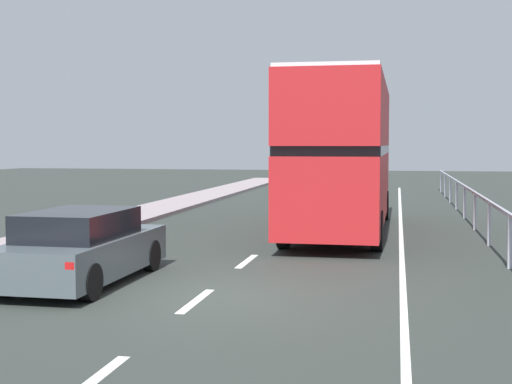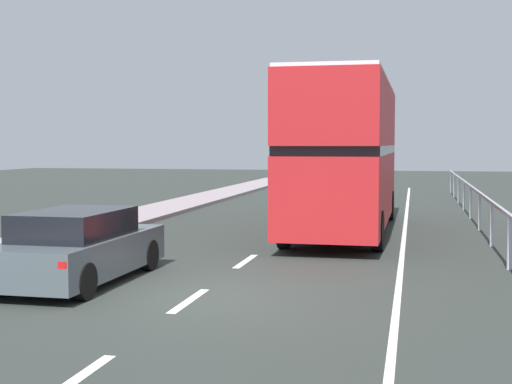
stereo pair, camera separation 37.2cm
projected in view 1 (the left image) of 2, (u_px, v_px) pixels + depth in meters
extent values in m
cube|color=#2C322E|center=(204.00, 297.00, 12.61)|extent=(73.76, 120.00, 0.10)
cube|color=silver|center=(93.00, 381.00, 7.99)|extent=(0.16, 1.89, 0.01)
cube|color=silver|center=(196.00, 301.00, 12.07)|extent=(0.16, 1.89, 0.01)
cube|color=silver|center=(247.00, 261.00, 16.16)|extent=(0.16, 1.89, 0.01)
cube|color=silver|center=(277.00, 238.00, 20.24)|extent=(0.16, 1.89, 0.01)
cube|color=silver|center=(298.00, 222.00, 24.33)|extent=(0.16, 1.89, 0.01)
cube|color=silver|center=(312.00, 211.00, 28.41)|extent=(0.16, 1.89, 0.01)
cube|color=silver|center=(323.00, 202.00, 32.50)|extent=(0.16, 1.89, 0.01)
cube|color=silver|center=(331.00, 196.00, 36.58)|extent=(0.16, 1.89, 0.01)
cube|color=silver|center=(338.00, 191.00, 40.67)|extent=(0.16, 1.89, 0.01)
cube|color=silver|center=(401.00, 235.00, 20.76)|extent=(0.12, 46.00, 0.01)
cube|color=#ADAEBF|center=(482.00, 197.00, 20.26)|extent=(0.08, 42.00, 0.08)
cylinder|color=#ADAEBF|center=(510.00, 242.00, 15.16)|extent=(0.10, 0.10, 1.13)
cylinder|color=#ADAEBF|center=(489.00, 224.00, 18.58)|extent=(0.10, 0.10, 1.13)
cylinder|color=#ADAEBF|center=(475.00, 212.00, 22.01)|extent=(0.10, 0.10, 1.13)
cylinder|color=#ADAEBF|center=(465.00, 202.00, 25.44)|extent=(0.10, 0.10, 1.13)
cylinder|color=#ADAEBF|center=(457.00, 196.00, 28.87)|extent=(0.10, 0.10, 1.13)
cylinder|color=#ADAEBF|center=(450.00, 190.00, 32.29)|extent=(0.10, 0.10, 1.13)
cylinder|color=#ADAEBF|center=(445.00, 186.00, 35.72)|extent=(0.10, 0.10, 1.13)
cylinder|color=#ADAEBF|center=(441.00, 182.00, 39.15)|extent=(0.10, 0.10, 1.13)
cube|color=#B11C20|center=(342.00, 187.00, 21.43)|extent=(2.57, 10.49, 1.99)
cube|color=black|center=(342.00, 150.00, 21.36)|extent=(2.59, 10.07, 0.24)
cube|color=#B11C20|center=(343.00, 115.00, 21.29)|extent=(2.57, 10.49, 1.79)
cube|color=silver|center=(343.00, 83.00, 21.22)|extent=(2.52, 10.28, 0.10)
cube|color=black|center=(354.00, 176.00, 26.53)|extent=(2.26, 0.05, 1.39)
cube|color=yellow|center=(354.00, 108.00, 26.36)|extent=(1.51, 0.05, 0.28)
cylinder|color=black|center=(318.00, 204.00, 25.47)|extent=(0.29, 1.00, 1.00)
cylinder|color=black|center=(384.00, 205.00, 25.01)|extent=(0.29, 1.00, 1.00)
cylinder|color=black|center=(284.00, 229.00, 18.15)|extent=(0.29, 1.00, 1.00)
cylinder|color=black|center=(377.00, 231.00, 17.70)|extent=(0.29, 1.00, 1.00)
cube|color=#475156|center=(84.00, 255.00, 13.64)|extent=(1.81, 4.37, 0.70)
cube|color=black|center=(78.00, 224.00, 13.38)|extent=(1.57, 2.41, 0.50)
cube|color=red|center=(70.00, 266.00, 11.37)|extent=(0.16, 0.06, 0.12)
cylinder|color=black|center=(80.00, 253.00, 15.25)|extent=(0.21, 0.64, 0.64)
cylinder|color=black|center=(151.00, 255.00, 14.93)|extent=(0.21, 0.64, 0.64)
cylinder|color=black|center=(3.00, 279.00, 12.37)|extent=(0.21, 0.64, 0.64)
cylinder|color=black|center=(90.00, 282.00, 12.05)|extent=(0.21, 0.64, 0.64)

